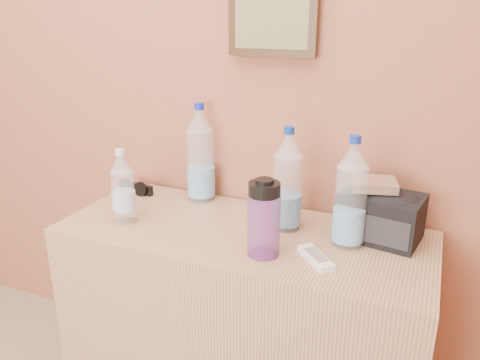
{
  "coord_description": "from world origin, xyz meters",
  "views": [
    {
      "loc": [
        0.92,
        0.47,
        1.41
      ],
      "look_at": [
        0.38,
        1.71,
        0.93
      ],
      "focal_mm": 35.0,
      "sensor_mm": 36.0,
      "label": 1
    }
  ],
  "objects_px": {
    "pet_large_d": "(350,198)",
    "sunglasses": "(136,188)",
    "dresser": "(242,327)",
    "ac_remote": "(316,258)",
    "pet_large_c": "(287,185)",
    "nalgene_bottle": "(264,218)",
    "toiletry_bag": "(381,213)",
    "foil_packet": "(374,184)",
    "pet_small": "(123,191)",
    "pet_large_b": "(201,158)"
  },
  "relations": [
    {
      "from": "nalgene_bottle",
      "to": "pet_large_d",
      "type": "bearing_deg",
      "value": 37.23
    },
    {
      "from": "nalgene_bottle",
      "to": "sunglasses",
      "type": "xyz_separation_m",
      "value": [
        -0.63,
        0.27,
        -0.09
      ]
    },
    {
      "from": "dresser",
      "to": "pet_small",
      "type": "bearing_deg",
      "value": -166.93
    },
    {
      "from": "pet_large_b",
      "to": "ac_remote",
      "type": "bearing_deg",
      "value": -29.7
    },
    {
      "from": "pet_small",
      "to": "nalgene_bottle",
      "type": "bearing_deg",
      "value": -3.45
    },
    {
      "from": "pet_small",
      "to": "foil_packet",
      "type": "xyz_separation_m",
      "value": [
        0.77,
        0.21,
        0.07
      ]
    },
    {
      "from": "ac_remote",
      "to": "foil_packet",
      "type": "bearing_deg",
      "value": 109.46
    },
    {
      "from": "ac_remote",
      "to": "toiletry_bag",
      "type": "height_order",
      "value": "toiletry_bag"
    },
    {
      "from": "pet_small",
      "to": "foil_packet",
      "type": "height_order",
      "value": "pet_small"
    },
    {
      "from": "dresser",
      "to": "ac_remote",
      "type": "height_order",
      "value": "ac_remote"
    },
    {
      "from": "sunglasses",
      "to": "foil_packet",
      "type": "bearing_deg",
      "value": 2.44
    },
    {
      "from": "pet_large_d",
      "to": "sunglasses",
      "type": "distance_m",
      "value": 0.86
    },
    {
      "from": "pet_small",
      "to": "toiletry_bag",
      "type": "height_order",
      "value": "pet_small"
    },
    {
      "from": "pet_small",
      "to": "sunglasses",
      "type": "xyz_separation_m",
      "value": [
        -0.13,
        0.24,
        -0.09
      ]
    },
    {
      "from": "nalgene_bottle",
      "to": "pet_small",
      "type": "bearing_deg",
      "value": 176.55
    },
    {
      "from": "sunglasses",
      "to": "foil_packet",
      "type": "distance_m",
      "value": 0.91
    },
    {
      "from": "dresser",
      "to": "pet_large_d",
      "type": "distance_m",
      "value": 0.62
    },
    {
      "from": "pet_large_b",
      "to": "pet_small",
      "type": "relative_size",
      "value": 1.45
    },
    {
      "from": "pet_small",
      "to": "toiletry_bag",
      "type": "distance_m",
      "value": 0.83
    },
    {
      "from": "pet_large_b",
      "to": "foil_packet",
      "type": "height_order",
      "value": "pet_large_b"
    },
    {
      "from": "pet_large_b",
      "to": "pet_large_c",
      "type": "relative_size",
      "value": 1.08
    },
    {
      "from": "sunglasses",
      "to": "nalgene_bottle",
      "type": "bearing_deg",
      "value": -18.61
    },
    {
      "from": "nalgene_bottle",
      "to": "toiletry_bag",
      "type": "xyz_separation_m",
      "value": [
        0.29,
        0.25,
        -0.03
      ]
    },
    {
      "from": "foil_packet",
      "to": "pet_large_d",
      "type": "bearing_deg",
      "value": -124.75
    },
    {
      "from": "ac_remote",
      "to": "nalgene_bottle",
      "type": "bearing_deg",
      "value": -125.71
    },
    {
      "from": "pet_large_b",
      "to": "pet_large_d",
      "type": "xyz_separation_m",
      "value": [
        0.58,
        -0.16,
        -0.01
      ]
    },
    {
      "from": "toiletry_bag",
      "to": "dresser",
      "type": "bearing_deg",
      "value": -153.94
    },
    {
      "from": "dresser",
      "to": "ac_remote",
      "type": "xyz_separation_m",
      "value": [
        0.27,
        -0.1,
        0.38
      ]
    },
    {
      "from": "dresser",
      "to": "pet_large_d",
      "type": "xyz_separation_m",
      "value": [
        0.33,
        0.04,
        0.52
      ]
    },
    {
      "from": "pet_large_b",
      "to": "foil_packet",
      "type": "distance_m",
      "value": 0.64
    },
    {
      "from": "pet_small",
      "to": "pet_large_b",
      "type": "bearing_deg",
      "value": 63.99
    },
    {
      "from": "pet_large_c",
      "to": "foil_packet",
      "type": "bearing_deg",
      "value": 8.25
    },
    {
      "from": "ac_remote",
      "to": "sunglasses",
      "type": "bearing_deg",
      "value": -150.58
    },
    {
      "from": "dresser",
      "to": "pet_large_c",
      "type": "xyz_separation_m",
      "value": [
        0.12,
        0.08,
        0.52
      ]
    },
    {
      "from": "dresser",
      "to": "foil_packet",
      "type": "relative_size",
      "value": 9.14
    },
    {
      "from": "pet_large_c",
      "to": "pet_large_b",
      "type": "bearing_deg",
      "value": 162.77
    },
    {
      "from": "pet_large_b",
      "to": "sunglasses",
      "type": "relative_size",
      "value": 2.38
    },
    {
      "from": "foil_packet",
      "to": "ac_remote",
      "type": "bearing_deg",
      "value": -117.52
    },
    {
      "from": "pet_large_b",
      "to": "toiletry_bag",
      "type": "distance_m",
      "value": 0.67
    },
    {
      "from": "sunglasses",
      "to": "ac_remote",
      "type": "distance_m",
      "value": 0.82
    },
    {
      "from": "pet_large_b",
      "to": "pet_small",
      "type": "distance_m",
      "value": 0.32
    },
    {
      "from": "dresser",
      "to": "pet_large_c",
      "type": "distance_m",
      "value": 0.54
    },
    {
      "from": "dresser",
      "to": "pet_large_b",
      "type": "xyz_separation_m",
      "value": [
        -0.25,
        0.19,
        0.53
      ]
    },
    {
      "from": "nalgene_bottle",
      "to": "foil_packet",
      "type": "relative_size",
      "value": 1.77
    },
    {
      "from": "pet_large_d",
      "to": "sunglasses",
      "type": "relative_size",
      "value": 2.22
    },
    {
      "from": "pet_small",
      "to": "foil_packet",
      "type": "bearing_deg",
      "value": 15.04
    },
    {
      "from": "dresser",
      "to": "nalgene_bottle",
      "type": "distance_m",
      "value": 0.52
    },
    {
      "from": "foil_packet",
      "to": "pet_small",
      "type": "bearing_deg",
      "value": -164.96
    },
    {
      "from": "foil_packet",
      "to": "nalgene_bottle",
      "type": "bearing_deg",
      "value": -138.06
    },
    {
      "from": "pet_large_c",
      "to": "sunglasses",
      "type": "xyz_separation_m",
      "value": [
        -0.64,
        0.07,
        -0.13
      ]
    }
  ]
}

